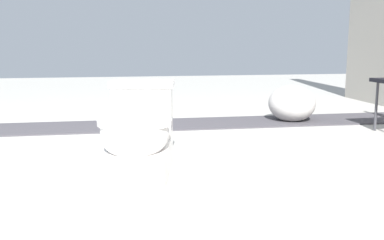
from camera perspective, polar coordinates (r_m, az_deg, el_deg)
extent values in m
plane|color=#A8A59E|center=(2.61, -6.60, -6.38)|extent=(14.00, 14.00, 0.00)
cube|color=#423F44|center=(3.99, -0.56, -0.49)|extent=(0.56, 8.00, 0.01)
cube|color=white|center=(2.50, -6.81, -5.05)|extent=(0.66, 0.45, 0.17)
ellipsoid|color=white|center=(2.37, -7.24, -1.56)|extent=(0.50, 0.44, 0.28)
cylinder|color=white|center=(2.36, -7.27, -0.23)|extent=(0.46, 0.46, 0.03)
cube|color=white|center=(2.66, -6.26, 1.02)|extent=(0.24, 0.37, 0.30)
cube|color=white|center=(2.64, -6.33, 4.62)|extent=(0.27, 0.40, 0.04)
cylinder|color=silver|center=(2.63, -4.60, 5.15)|extent=(0.02, 0.02, 0.01)
cylinder|color=#38383D|center=(3.99, 22.36, 1.61)|extent=(0.02, 0.02, 0.40)
ellipsoid|color=#B7B2AD|center=(4.22, 12.56, 2.06)|extent=(0.59, 0.59, 0.33)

